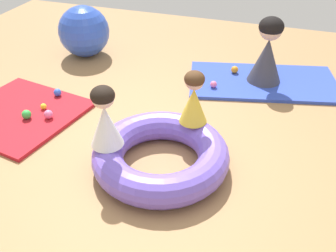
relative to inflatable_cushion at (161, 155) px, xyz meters
name	(u,v)px	position (x,y,z in m)	size (l,w,h in m)	color
ground_plane	(150,165)	(-0.11, 0.00, -0.14)	(8.00, 8.00, 0.00)	#9E7549
gym_mat_front	(19,114)	(-1.72, 0.32, -0.12)	(1.21, 1.16, 0.04)	#B21923
gym_mat_near_left	(263,82)	(0.65, 1.90, -0.12)	(1.76, 0.94, 0.04)	#2D47B7
inflatable_cushion	(161,155)	(0.00, 0.00, 0.00)	(1.19, 1.19, 0.27)	#7056D1
child_in_yellow	(194,98)	(0.17, 0.41, 0.38)	(0.32, 0.32, 0.50)	yellow
child_in_white	(105,117)	(-0.42, -0.15, 0.40)	(0.38, 0.38, 0.54)	white
adult_seated	(268,51)	(0.65, 1.90, 0.28)	(0.57, 0.57, 0.78)	#383842
play_ball_pink	(214,84)	(0.12, 1.53, -0.06)	(0.08, 0.08, 0.08)	pink
play_ball_green	(26,114)	(-1.55, 0.25, -0.05)	(0.10, 0.10, 0.10)	green
play_ball_yellow	(44,106)	(-1.50, 0.47, -0.06)	(0.06, 0.06, 0.06)	yellow
play_ball_orange	(235,70)	(0.28, 1.99, -0.05)	(0.09, 0.09, 0.09)	orange
play_ball_blue	(57,92)	(-1.51, 0.76, -0.05)	(0.09, 0.09, 0.09)	blue
play_ball_pink_second	(48,114)	(-1.34, 0.33, -0.05)	(0.09, 0.09, 0.09)	pink
exercise_ball_large	(84,31)	(-1.80, 1.96, 0.21)	(0.69, 0.69, 0.69)	blue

